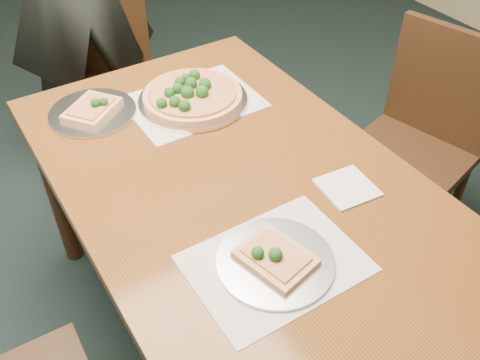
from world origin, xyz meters
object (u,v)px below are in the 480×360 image
slice_plate_far (93,111)px  slice_plate_near (275,260)px  dining_table (240,204)px  chair_right (420,136)px  chair_far (105,74)px  pizza_pan (192,96)px

slice_plate_far → slice_plate_near: bearing=-80.4°
slice_plate_far → dining_table: bearing=-66.6°
dining_table → slice_plate_far: slice_plate_far is taller
chair_right → slice_plate_far: (-1.09, 0.45, 0.25)m
chair_far → slice_plate_far: (-0.24, -0.62, 0.25)m
dining_table → chair_right: bearing=5.1°
dining_table → pizza_pan: (0.07, 0.42, 0.12)m
dining_table → pizza_pan: bearing=79.9°
slice_plate_near → chair_far: bearing=85.9°
dining_table → slice_plate_near: 0.33m
chair_right → slice_plate_near: chair_right is taller
dining_table → slice_plate_far: size_ratio=5.36×
chair_far → pizza_pan: chair_far is taller
chair_right → pizza_pan: chair_right is taller
pizza_pan → slice_plate_far: (-0.30, 0.11, -0.01)m
dining_table → slice_plate_near: size_ratio=5.36×
chair_right → slice_plate_far: chair_right is taller
chair_far → slice_plate_far: bearing=-88.5°
pizza_pan → slice_plate_near: pizza_pan is taller
pizza_pan → slice_plate_far: bearing=159.7°
chair_far → chair_right: same height
dining_table → slice_plate_near: (-0.09, -0.30, 0.11)m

